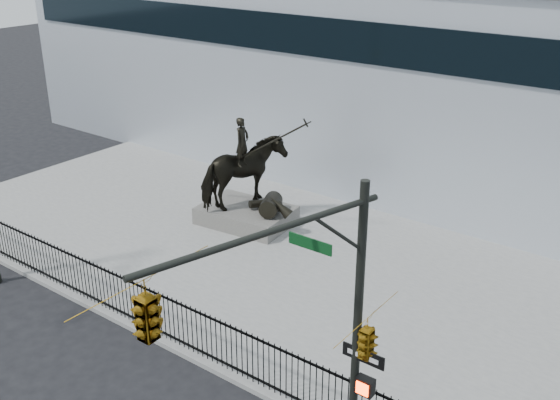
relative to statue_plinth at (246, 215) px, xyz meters
The scene contains 7 objects.
ground 9.30m from the statue_plinth, 70.73° to the right, with size 120.00×120.00×0.00m, color black.
plaza 3.56m from the statue_plinth, 29.94° to the right, with size 30.00×12.00×0.15m, color gray.
building 12.32m from the statue_plinth, 74.75° to the left, with size 44.00×14.00×9.00m, color white.
picket_fence 8.13m from the statue_plinth, 67.82° to the right, with size 22.10×0.10×1.50m.
statue_plinth is the anchor object (origin of this frame).
equestrian_statue 1.73m from the statue_plinth, ahead, with size 4.54×3.04×3.86m.
traffic_signal_right 15.03m from the statue_plinth, 48.49° to the right, with size 2.17×6.86×7.00m.
Camera 1 is at (12.36, -9.47, 11.27)m, focal length 42.00 mm.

